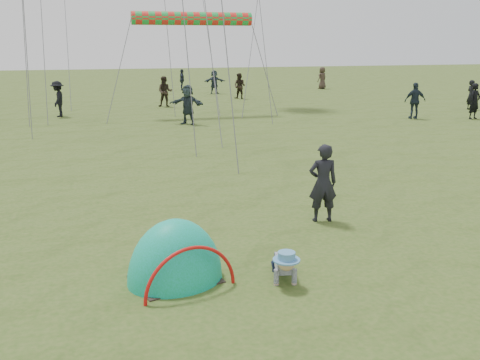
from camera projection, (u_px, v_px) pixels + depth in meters
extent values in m
plane|color=#335118|center=(264.00, 303.00, 7.60)|extent=(140.00, 140.00, 0.00)
ellipsoid|color=#069D53|center=(176.00, 280.00, 8.36)|extent=(1.79, 1.60, 1.97)
imported|color=black|center=(323.00, 183.00, 10.91)|extent=(0.64, 0.47, 1.62)
imported|color=black|center=(471.00, 95.00, 29.08)|extent=(0.44, 0.62, 1.61)
imported|color=black|center=(165.00, 92.00, 30.40)|extent=(0.98, 0.86, 1.72)
imported|color=black|center=(58.00, 99.00, 26.33)|extent=(0.81, 1.22, 1.76)
imported|color=#392D25|center=(322.00, 78.00, 42.12)|extent=(0.98, 0.84, 1.70)
imported|color=#253238|center=(188.00, 105.00, 23.94)|extent=(1.63, 1.38, 1.76)
imported|color=black|center=(475.00, 101.00, 25.53)|extent=(0.70, 0.54, 1.71)
imported|color=#1E2936|center=(415.00, 101.00, 25.62)|extent=(1.08, 0.63, 1.73)
imported|color=#27333E|center=(214.00, 82.00, 38.20)|extent=(1.55, 0.53, 1.66)
imported|color=black|center=(240.00, 86.00, 34.65)|extent=(1.01, 1.00, 1.64)
imported|color=#212736|center=(182.00, 80.00, 40.79)|extent=(0.58, 1.00, 1.60)
cylinder|color=red|center=(193.00, 19.00, 26.08)|extent=(5.91, 0.64, 0.64)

